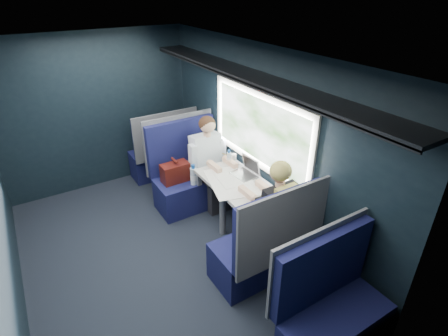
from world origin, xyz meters
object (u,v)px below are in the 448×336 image
table (233,186)px  seat_row_back (330,312)px  seat_bay_near (188,177)px  cup (234,157)px  bottle_small (229,158)px  seat_bay_far (264,248)px  laptop (247,170)px  woman (274,208)px  seat_row_front (163,153)px  man (210,159)px

table → seat_row_back: (-0.18, -1.80, -0.25)m
seat_bay_near → cup: seat_bay_near is taller
bottle_small → seat_bay_far: bearing=-106.2°
seat_bay_near → seat_bay_far: (0.01, -1.74, -0.01)m
seat_bay_far → seat_row_back: seat_bay_far is taller
table → seat_bay_far: bearing=-101.8°
table → laptop: bearing=9.2°
cup → seat_bay_far: bearing=-109.7°
woman → cup: woman is taller
seat_bay_far → seat_row_back: (0.00, -0.92, -0.00)m
seat_row_front → seat_row_back: 3.59m
man → bottle_small: man is taller
seat_row_back → bottle_small: size_ratio=5.64×
bottle_small → seat_row_front: bearing=104.5°
bottle_small → cup: (0.10, 0.05, -0.04)m
seat_bay_near → seat_row_front: bearing=89.2°
seat_bay_far → cup: bearing=70.3°
man → woman: size_ratio=1.00×
seat_bay_far → seat_row_back: 0.92m
seat_bay_far → woman: (0.25, 0.17, 0.31)m
bottle_small → laptop: bearing=-83.0°
table → man: size_ratio=0.76×
seat_row_front → woman: woman is taller
seat_bay_near → bottle_small: 0.74m
seat_bay_near → seat_row_back: bearing=-89.7°
laptop → cup: size_ratio=3.36×
seat_row_back → laptop: seat_row_back is taller
seat_row_front → laptop: bearing=-76.9°
seat_bay_near → bottle_small: seat_bay_near is taller
woman → bottle_small: woman is taller
laptop → cup: (0.06, 0.40, -0.02)m
seat_row_back → woman: bearing=77.1°
table → woman: (0.07, -0.71, 0.06)m
seat_row_back → cup: (0.47, 2.23, 0.38)m
table → seat_bay_near: seat_bay_near is taller
table → bottle_small: 0.46m
man → bottle_small: bearing=-69.7°
woman → cup: bearing=79.1°
laptop → man: bearing=103.5°
seat_bay_far → bottle_small: size_ratio=6.12×
seat_row_front → bottle_small: (0.37, -1.41, 0.42)m
seat_row_back → man: (0.25, 2.50, 0.31)m
seat_row_front → laptop: seat_row_front is taller
laptop → woman: bearing=-102.0°
seat_row_back → man: size_ratio=0.88×
seat_bay_far → laptop: 1.07m
woman → laptop: bearing=78.0°
seat_bay_near → laptop: bearing=-63.2°
bottle_small → woman: bearing=-96.0°
seat_row_back → cup: seat_row_back is taller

